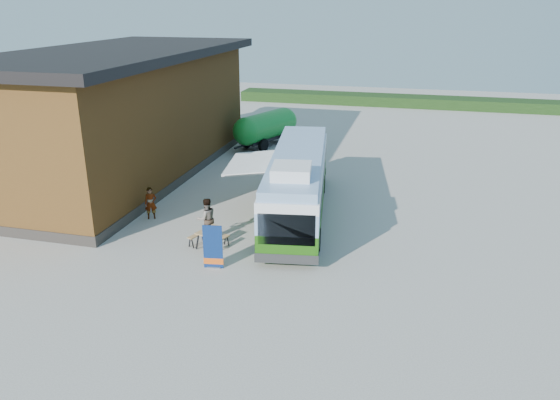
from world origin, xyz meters
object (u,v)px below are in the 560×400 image
(person_a, at_px, (151,203))
(slurry_tanker, at_px, (266,127))
(person_b, at_px, (207,218))
(bus, at_px, (298,182))
(picnic_table, at_px, (208,234))
(banner, at_px, (213,251))

(person_a, xyz_separation_m, slurry_tanker, (1.52, 15.19, 0.63))
(person_b, bearing_deg, slurry_tanker, -124.13)
(bus, relative_size, person_a, 7.68)
(person_b, bearing_deg, person_a, -64.20)
(picnic_table, bearing_deg, person_b, 134.74)
(picnic_table, height_order, person_b, person_b)
(person_a, relative_size, person_b, 0.84)
(slurry_tanker, bearing_deg, bus, -46.25)
(banner, relative_size, slurry_tanker, 0.29)
(picnic_table, xyz_separation_m, person_b, (-0.40, 0.83, 0.36))
(bus, bearing_deg, picnic_table, -131.47)
(bus, distance_m, person_a, 7.24)
(person_b, distance_m, slurry_tanker, 16.82)
(person_b, bearing_deg, picnic_table, 74.79)
(picnic_table, distance_m, slurry_tanker, 17.71)
(banner, height_order, slurry_tanker, slurry_tanker)
(person_a, xyz_separation_m, person_b, (3.52, -1.51, 0.15))
(bus, relative_size, picnic_table, 7.17)
(banner, xyz_separation_m, slurry_tanker, (-3.34, 19.38, 0.68))
(banner, relative_size, person_a, 1.15)
(person_a, bearing_deg, picnic_table, -57.92)
(person_b, bearing_deg, bus, -172.97)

